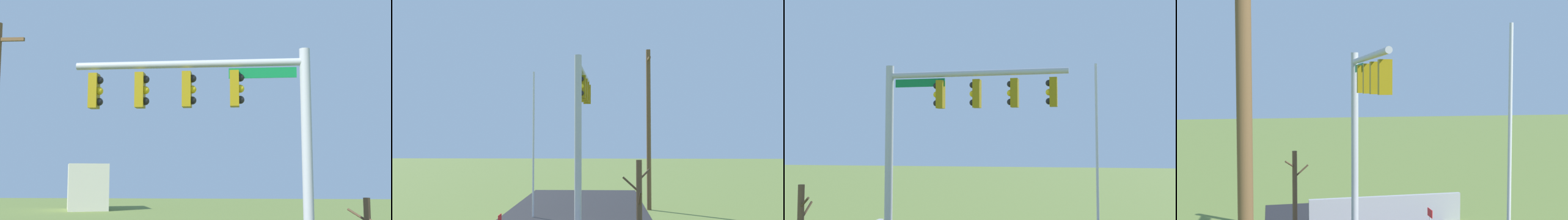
% 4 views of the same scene
% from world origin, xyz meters
% --- Properties ---
extents(signal_mast, '(6.37, 0.48, 7.44)m').
position_xyz_m(signal_mast, '(1.10, 0.58, 5.34)').
color(signal_mast, '#B2B5BA').
rests_on(signal_mast, ground_plane).
extents(flagpole, '(0.10, 0.10, 7.75)m').
position_xyz_m(flagpole, '(-4.18, -2.24, 3.88)').
color(flagpole, silver).
rests_on(flagpole, ground_plane).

